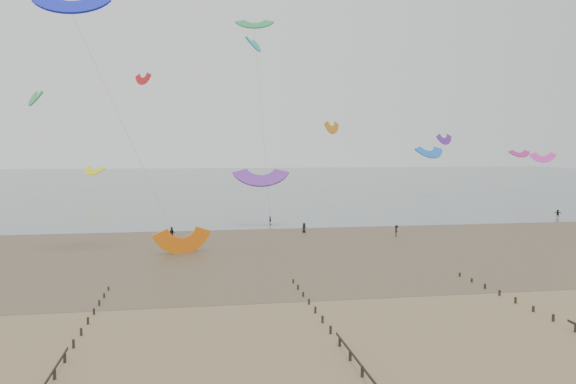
# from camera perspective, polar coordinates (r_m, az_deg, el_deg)

# --- Properties ---
(ground) EXTENTS (500.00, 500.00, 0.00)m
(ground) POSITION_cam_1_polar(r_m,az_deg,el_deg) (45.41, -1.87, -12.97)
(ground) COLOR brown
(ground) RESTS_ON ground
(sea_and_shore) EXTENTS (500.00, 665.00, 0.03)m
(sea_and_shore) POSITION_cam_1_polar(r_m,az_deg,el_deg) (78.56, -8.18, -5.56)
(sea_and_shore) COLOR #475654
(sea_and_shore) RESTS_ON ground
(kitesurfers) EXTENTS (138.34, 19.11, 1.84)m
(kitesurfers) POSITION_cam_1_polar(r_m,az_deg,el_deg) (97.88, 10.55, -3.11)
(kitesurfers) COLOR black
(kitesurfers) RESTS_ON ground
(grounded_kite) EXTENTS (7.97, 7.19, 3.58)m
(grounded_kite) POSITION_cam_1_polar(r_m,az_deg,el_deg) (74.59, -10.63, -6.13)
(grounded_kite) COLOR orange
(grounded_kite) RESTS_ON ground
(kites_airborne) EXTENTS (265.43, 119.74, 34.90)m
(kites_airborne) POSITION_cam_1_polar(r_m,az_deg,el_deg) (130.59, -11.77, 6.94)
(kites_airborne) COLOR #111DD9
(kites_airborne) RESTS_ON ground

